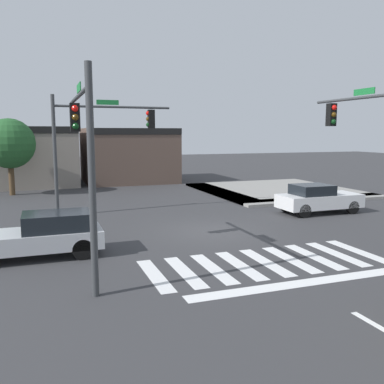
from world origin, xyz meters
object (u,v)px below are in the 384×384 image
Objects in this scene: traffic_signal_northwest at (99,133)px; car_silver at (41,235)px; car_white at (318,199)px; roadside_tree at (9,144)px; traffic_signal_southwest at (82,138)px; traffic_signal_southeast at (371,133)px.

traffic_signal_northwest reaches higher than car_silver.
roadside_tree is at bearing 141.27° from car_white.
traffic_signal_northwest is 1.17× the size of roadside_tree.
car_white is at bearing -19.57° from traffic_signal_northwest.
traffic_signal_southwest is at bearing 123.14° from car_silver.
traffic_signal_southeast is 21.94m from roadside_tree.
traffic_signal_southeast reaches higher than traffic_signal_northwest.
traffic_signal_southwest is 1.37× the size of car_silver.
traffic_signal_northwest is at bearing -112.44° from car_silver.
traffic_signal_southeast reaches higher than car_silver.
traffic_signal_southwest is 9.14m from traffic_signal_northwest.
car_white is at bearing -66.40° from traffic_signal_southwest.
car_white reaches higher than car_silver.
traffic_signal_southwest is 1.18× the size of roadside_tree.
roadside_tree reaches higher than car_white.
car_white is 19.58m from roadside_tree.
roadside_tree is (-3.06, 17.42, -0.56)m from traffic_signal_southwest.
traffic_signal_southeast is at bearing -107.01° from car_white.
traffic_signal_southeast reaches higher than roadside_tree.
traffic_signal_southeast is at bearing -88.90° from traffic_signal_southwest.
traffic_signal_northwest is at bearing -60.90° from roadside_tree.
traffic_signal_southwest is 1.00× the size of traffic_signal_southeast.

